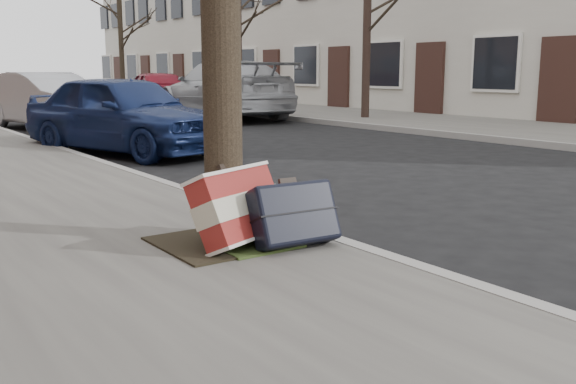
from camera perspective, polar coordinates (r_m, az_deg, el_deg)
ground at (r=5.12m, az=21.26°, el=-4.99°), size 120.00×120.00×0.00m
far_sidewalk at (r=21.37m, az=-1.31°, el=7.38°), size 4.00×70.00×0.12m
house_far at (r=25.56m, az=7.70°, el=15.79°), size 6.70×40.00×7.20m
dirt_patch at (r=4.59m, az=-5.99°, el=-4.43°), size 0.85×0.85×0.02m
suitcase_red at (r=4.44m, az=-4.43°, el=-1.35°), size 0.80×0.63×0.55m
suitcase_navy at (r=4.40m, az=0.53°, el=-1.94°), size 0.63×0.40×0.47m
car_near_front at (r=10.65m, az=-14.29°, el=6.78°), size 2.62×4.07×1.29m
car_near_mid at (r=15.63m, az=-20.45°, el=7.60°), size 2.34×4.12×1.29m
car_far_front at (r=18.12m, az=-5.76°, el=9.03°), size 2.69×5.62×1.58m
car_far_back at (r=21.59m, az=-11.77°, el=8.81°), size 2.15×4.13×1.34m
tree_far_a at (r=16.96m, az=7.05°, el=15.32°), size 0.21×0.21×5.15m
tree_far_b at (r=22.04m, az=-4.44°, el=14.37°), size 0.23×0.23×5.20m
tree_far_c at (r=31.52m, az=-14.62°, el=12.81°), size 0.23×0.23×5.03m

